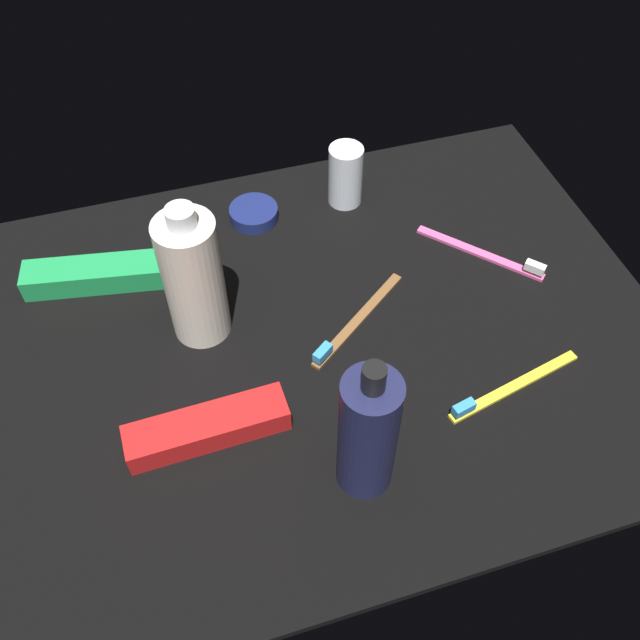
{
  "coord_description": "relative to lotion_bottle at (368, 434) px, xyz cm",
  "views": [
    {
      "loc": [
        15.26,
        49.96,
        67.54
      ],
      "look_at": [
        0.0,
        0.0,
        3.0
      ],
      "focal_mm": 39.35,
      "sensor_mm": 36.0,
      "label": 1
    }
  ],
  "objects": [
    {
      "name": "ground_plane",
      "position": [
        -0.99,
        -18.99,
        -9.05
      ],
      "size": [
        84.0,
        64.0,
        1.2
      ],
      "primitive_type": "cube",
      "color": "black"
    },
    {
      "name": "lotion_bottle",
      "position": [
        0.0,
        0.0,
        0.0
      ],
      "size": [
        5.85,
        5.85,
        19.24
      ],
      "color": "#1B1E42",
      "rests_on": "ground_plane"
    },
    {
      "name": "bodywash_bottle",
      "position": [
        12.35,
        -24.54,
        0.31
      ],
      "size": [
        6.95,
        6.95,
        19.19
      ],
      "color": "silver",
      "rests_on": "ground_plane"
    },
    {
      "name": "deodorant_stick",
      "position": [
        -11.59,
        -41.6,
        -3.97
      ],
      "size": [
        4.78,
        4.78,
        8.95
      ],
      "primitive_type": "cylinder",
      "color": "silver",
      "rests_on": "ground_plane"
    },
    {
      "name": "toothbrush_yellow",
      "position": [
        -19.08,
        -5.0,
        -7.84
      ],
      "size": [
        17.82,
        5.13,
        2.1
      ],
      "color": "yellow",
      "rests_on": "ground_plane"
    },
    {
      "name": "toothbrush_brown",
      "position": [
        -5.32,
        -19.16,
        -7.84
      ],
      "size": [
        15.16,
        11.7,
        2.1
      ],
      "color": "brown",
      "rests_on": "ground_plane"
    },
    {
      "name": "toothbrush_pink",
      "position": [
        -26.22,
        -25.13,
        -7.84
      ],
      "size": [
        12.95,
        14.16,
        2.1
      ],
      "color": "#E55999",
      "rests_on": "ground_plane"
    },
    {
      "name": "toothpaste_box_red",
      "position": [
        14.65,
        -9.35,
        -6.85
      ],
      "size": [
        17.72,
        4.92,
        3.2
      ],
      "primitive_type": "cube",
      "rotation": [
        0.0,
        0.0,
        0.03
      ],
      "color": "red",
      "rests_on": "ground_plane"
    },
    {
      "name": "toothpaste_box_green",
      "position": [
        24.15,
        -35.63,
        -6.85
      ],
      "size": [
        18.09,
        7.33,
        3.2
      ],
      "primitive_type": "cube",
      "rotation": [
        0.0,
        0.0,
        -0.17
      ],
      "color": "green",
      "rests_on": "ground_plane"
    },
    {
      "name": "cream_tin_left",
      "position": [
        1.79,
        -41.56,
        -7.5
      ],
      "size": [
        6.76,
        6.76,
        1.9
      ],
      "primitive_type": "cylinder",
      "color": "navy",
      "rests_on": "ground_plane"
    }
  ]
}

